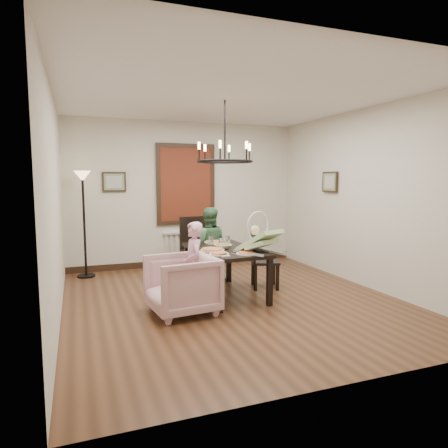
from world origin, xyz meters
TOP-DOWN VIEW (x-y plane):
  - room_shell at (0.00, 0.37)m, footprint 4.51×5.00m
  - dining_table at (-0.01, 0.26)m, footprint 0.90×1.53m
  - chair_far at (-0.12, 1.35)m, footprint 0.49×0.49m
  - chair_right at (0.72, 0.42)m, footprint 0.52×0.52m
  - armchair at (-0.80, -0.28)m, footprint 0.90×0.89m
  - elderly_woman at (-0.60, -0.13)m, footprint 0.26×0.37m
  - seated_man at (-0.01, 1.04)m, footprint 0.60×0.53m
  - baby_bouncer at (0.28, -0.27)m, footprint 0.62×0.72m
  - salad_bowl at (-0.05, 0.25)m, footprint 0.30×0.30m
  - pizza_platter at (-0.26, 0.09)m, footprint 0.34×0.34m
  - drinking_glass at (-0.07, 0.26)m, footprint 0.07×0.07m
  - window_blinds at (0.00, 2.46)m, footprint 1.00×0.03m
  - radiator at (0.00, 2.48)m, footprint 0.92×0.12m
  - picture_back at (-1.35, 2.47)m, footprint 0.42×0.03m
  - picture_right at (2.21, 0.90)m, footprint 0.03×0.42m
  - floor_lamp at (-1.90, 2.15)m, footprint 0.30×0.30m
  - chandelier at (-0.01, 0.26)m, footprint 0.80×0.80m

SIDE VIEW (x-z plane):
  - radiator at x=0.00m, z-range 0.04..0.66m
  - armchair at x=-0.80m, z-range 0.00..0.74m
  - chair_right at x=0.72m, z-range 0.00..0.95m
  - elderly_woman at x=-0.60m, z-range 0.00..0.95m
  - seated_man at x=-0.01m, z-range 0.00..1.03m
  - chair_far at x=-0.12m, z-range 0.00..1.07m
  - dining_table at x=-0.01m, z-range 0.27..0.97m
  - pizza_platter at x=-0.26m, z-range 0.70..0.74m
  - salad_bowl at x=-0.05m, z-range 0.70..0.78m
  - drinking_glass at x=-0.07m, z-range 0.70..0.85m
  - baby_bouncer at x=0.28m, z-range 0.70..1.10m
  - floor_lamp at x=-1.90m, z-range 0.00..1.80m
  - room_shell at x=0.00m, z-range -0.01..2.80m
  - window_blinds at x=0.00m, z-range 0.90..2.30m
  - picture_back at x=-1.35m, z-range 1.47..1.83m
  - picture_right at x=2.21m, z-range 1.47..1.83m
  - chandelier at x=-0.01m, z-range 1.93..1.97m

